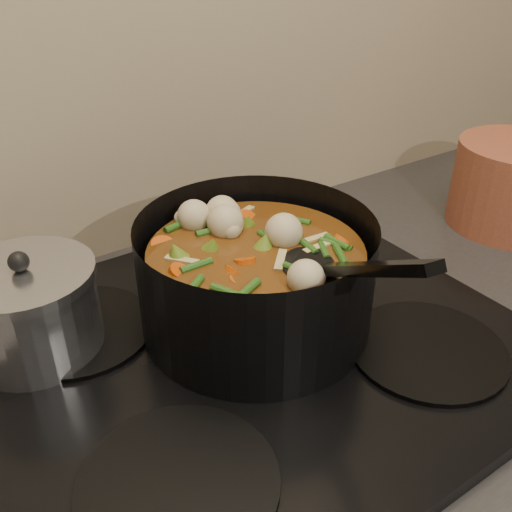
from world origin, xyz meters
TOP-DOWN VIEW (x-y plane):
  - stovetop at (0.00, 1.93)m, footprint 0.62×0.54m
  - stockpot at (0.03, 1.96)m, footprint 0.35×0.41m
  - saucepan at (-0.21, 2.06)m, footprint 0.16×0.16m

SIDE VIEW (x-z plane):
  - stovetop at x=0.00m, z-range 0.91..0.93m
  - saucepan at x=-0.21m, z-range 0.92..1.05m
  - stockpot at x=0.03m, z-range 0.89..1.10m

